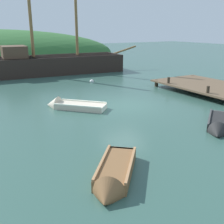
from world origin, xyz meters
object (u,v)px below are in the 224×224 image
object	(u,v)px
buoy_white	(92,82)
rowboat_outer_left	(71,106)
rowboat_near_dock	(114,177)
sailing_ship	(53,67)
rowboat_far	(218,126)

from	to	relation	value
buoy_white	rowboat_outer_left	bearing A→B (deg)	-125.23
rowboat_near_dock	sailing_ship	bearing A→B (deg)	-152.74
rowboat_outer_left	rowboat_near_dock	bearing A→B (deg)	123.14
sailing_ship	rowboat_far	bearing A→B (deg)	-81.17
rowboat_far	buoy_white	size ratio (longest dim) A/B	8.52
rowboat_outer_left	sailing_ship	bearing A→B (deg)	-58.45
sailing_ship	buoy_white	size ratio (longest dim) A/B	44.56
rowboat_far	buoy_white	xyz separation A→B (m)	(-0.01, 13.26, -0.11)
rowboat_outer_left	buoy_white	size ratio (longest dim) A/B	9.04
rowboat_outer_left	rowboat_far	world-z (taller)	rowboat_outer_left
sailing_ship	rowboat_near_dock	xyz separation A→B (m)	(-5.23, -20.72, -0.52)
rowboat_near_dock	rowboat_far	distance (m)	6.75
buoy_white	sailing_ship	bearing A→B (deg)	102.71
sailing_ship	rowboat_near_dock	bearing A→B (deg)	-99.39
rowboat_near_dock	buoy_white	distance (m)	16.11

